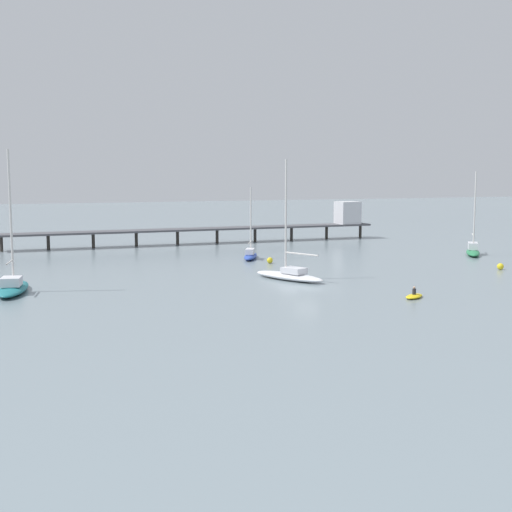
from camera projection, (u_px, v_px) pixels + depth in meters
The scene contains 9 objects.
ground_plane at pixel (306, 289), 71.69m from camera, with size 400.00×400.00×0.00m, color gray.
pier at pixel (260, 223), 118.36m from camera, with size 63.15×5.89×6.58m.
sailboat_green at pixel (473, 249), 99.69m from camera, with size 5.69×7.36×11.98m.
sailboat_white at pixel (289, 274), 77.25m from camera, with size 6.58×9.63×13.34m.
sailboat_blue at pixel (250, 254), 95.44m from camera, with size 4.34×6.88×9.84m.
sailboat_teal at pixel (13, 286), 68.96m from camera, with size 4.09×9.47×14.22m.
dinghy_yellow at pixel (414, 296), 66.34m from camera, with size 2.96×2.63×1.14m.
mooring_buoy_inner at pixel (500, 266), 85.15m from camera, with size 0.81×0.81×0.81m, color yellow.
mooring_buoy_mid at pixel (270, 260), 91.04m from camera, with size 0.78×0.78×0.78m, color yellow.
Camera 1 is at (-27.85, -65.22, 12.18)m, focal length 48.70 mm.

